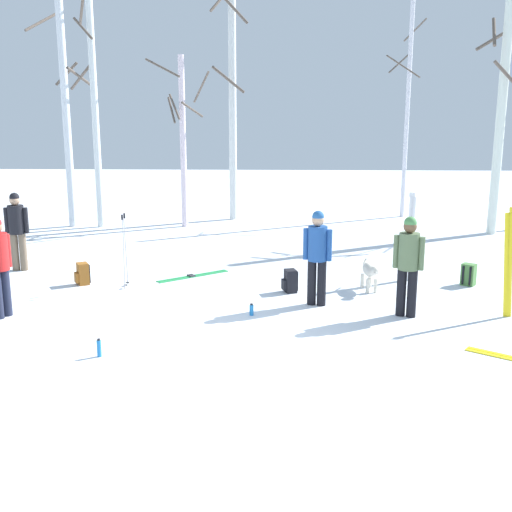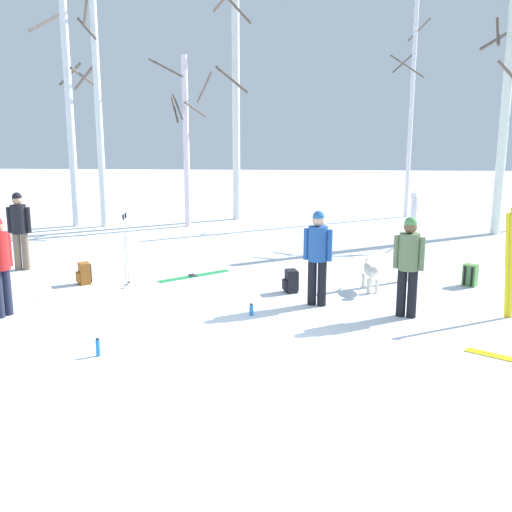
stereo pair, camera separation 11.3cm
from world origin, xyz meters
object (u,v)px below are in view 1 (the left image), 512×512
(backpack_0, at_px, (469,275))
(birch_tree_3, at_px, (232,102))
(ski_pair_planted_2, at_px, (508,263))
(birch_tree_0, at_px, (66,103))
(ski_pair_lying_0, at_px, (193,276))
(backpack_1, at_px, (290,281))
(birch_tree_1, at_px, (94,99))
(person_1, at_px, (317,252))
(person_0, at_px, (408,260))
(water_bottle_0, at_px, (252,310))
(person_2, at_px, (17,226))
(birch_tree_2, at_px, (183,137))
(ski_poles_0, at_px, (125,249))
(birch_tree_4, at_px, (407,103))
(water_bottle_1, at_px, (99,348))
(backpack_2, at_px, (83,274))
(birch_tree_5, at_px, (501,113))
(dog, at_px, (370,271))
(ski_pair_planted_1, at_px, (410,237))

(backpack_0, distance_m, birch_tree_3, 10.11)
(ski_pair_planted_2, xyz_separation_m, birch_tree_0, (-10.12, 8.39, 2.74))
(ski_pair_lying_0, xyz_separation_m, birch_tree_0, (-4.48, 5.93, 3.67))
(backpack_1, relative_size, birch_tree_1, 0.06)
(person_1, relative_size, birch_tree_1, 0.23)
(backpack_1, xyz_separation_m, birch_tree_3, (-1.72, 8.48, 3.51))
(person_0, bearing_deg, birch_tree_1, 132.33)
(water_bottle_0, bearing_deg, person_2, 150.47)
(birch_tree_2, bearing_deg, person_0, -59.27)
(ski_poles_0, height_order, birch_tree_4, birch_tree_4)
(ski_pair_planted_2, distance_m, water_bottle_1, 6.72)
(backpack_2, xyz_separation_m, birch_tree_1, (-1.48, 6.54, 3.58))
(backpack_0, relative_size, water_bottle_0, 2.11)
(person_0, xyz_separation_m, birch_tree_5, (3.92, 7.64, 2.39))
(person_1, distance_m, backpack_1, 1.21)
(person_2, xyz_separation_m, birch_tree_4, (9.80, 7.74, 2.72))
(backpack_1, distance_m, birch_tree_4, 10.62)
(birch_tree_5, bearing_deg, person_2, -158.06)
(ski_pair_lying_0, xyz_separation_m, backpack_0, (5.62, -0.46, 0.20))
(dog, bearing_deg, backpack_2, 177.53)
(dog, distance_m, water_bottle_1, 5.58)
(birch_tree_0, bearing_deg, ski_poles_0, -64.35)
(ski_poles_0, xyz_separation_m, birch_tree_1, (-2.41, 6.72, 3.01))
(birch_tree_1, bearing_deg, person_1, -51.74)
(birch_tree_0, bearing_deg, person_1, -48.35)
(person_2, bearing_deg, birch_tree_0, 96.21)
(ski_pair_planted_1, bearing_deg, ski_pair_planted_2, -63.45)
(dog, xyz_separation_m, birch_tree_3, (-3.27, 8.34, 3.34))
(person_0, bearing_deg, ski_pair_planted_2, 1.08)
(person_2, xyz_separation_m, birch_tree_1, (0.26, 5.44, 2.82))
(ski_poles_0, bearing_deg, water_bottle_1, -82.31)
(ski_pair_planted_1, height_order, ski_poles_0, ski_pair_planted_1)
(ski_pair_planted_1, height_order, birch_tree_5, birch_tree_5)
(ski_poles_0, relative_size, backpack_1, 3.35)
(ski_pair_planted_1, height_order, backpack_0, ski_pair_planted_1)
(birch_tree_2, distance_m, birch_tree_3, 2.22)
(person_0, height_order, ski_pair_planted_2, ski_pair_planted_2)
(birch_tree_1, bearing_deg, backpack_0, -34.31)
(birch_tree_4, bearing_deg, birch_tree_3, -172.31)
(ski_pair_lying_0, bearing_deg, birch_tree_1, 121.78)
(water_bottle_0, xyz_separation_m, birch_tree_1, (-4.97, 8.40, 3.70))
(water_bottle_1, bearing_deg, person_1, 38.83)
(person_0, bearing_deg, water_bottle_1, -156.93)
(ski_poles_0, distance_m, birch_tree_5, 11.22)
(person_0, distance_m, birch_tree_3, 10.90)
(birch_tree_0, bearing_deg, person_2, -83.79)
(water_bottle_1, bearing_deg, person_0, 23.07)
(birch_tree_3, bearing_deg, birch_tree_2, -134.29)
(ski_pair_lying_0, bearing_deg, ski_pair_planted_1, -1.82)
(person_1, distance_m, ski_pair_planted_1, 2.66)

